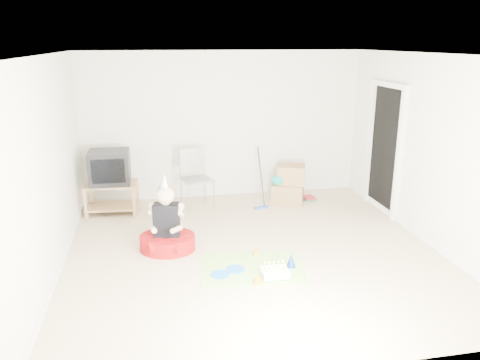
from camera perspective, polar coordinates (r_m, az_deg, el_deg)
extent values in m
plane|color=#C5B18D|center=(6.47, 1.55, -8.62)|extent=(5.00, 5.00, 0.00)
cube|color=black|center=(8.05, 17.26, 3.45)|extent=(0.02, 0.90, 2.05)
cube|color=#A17548|center=(7.94, -15.44, -0.49)|extent=(0.87, 0.59, 0.03)
cube|color=#A17548|center=(8.06, -15.24, -3.07)|extent=(0.87, 0.59, 0.03)
cube|color=#A17548|center=(7.88, -18.31, -2.74)|extent=(0.05, 0.05, 0.52)
cube|color=#A17548|center=(7.74, -12.79, -2.63)|extent=(0.05, 0.05, 0.52)
cube|color=#A17548|center=(8.30, -17.67, -1.70)|extent=(0.05, 0.05, 0.52)
cube|color=#A17548|center=(8.17, -12.42, -1.57)|extent=(0.05, 0.05, 0.52)
cube|color=black|center=(7.86, -15.60, 1.52)|extent=(0.64, 0.54, 0.55)
cube|color=gray|center=(7.90, -5.26, 0.03)|extent=(0.57, 0.56, 0.03)
cylinder|color=gray|center=(7.83, -6.75, -0.05)|extent=(0.02, 0.02, 1.05)
cylinder|color=gray|center=(7.97, -3.81, 0.34)|extent=(0.02, 0.02, 1.05)
cube|color=#936F47|center=(8.28, 5.82, -1.62)|extent=(0.65, 0.58, 0.35)
cube|color=#936F47|center=(8.20, 6.26, 0.69)|extent=(0.57, 0.51, 0.33)
ellipsoid|color=#0B8377|center=(8.09, 4.72, -0.02)|extent=(0.23, 0.16, 0.19)
cube|color=blue|center=(8.02, 2.60, -3.37)|extent=(0.26, 0.13, 0.03)
cylinder|color=black|center=(7.86, 2.65, 0.10)|extent=(0.09, 0.34, 1.00)
cube|color=#25703F|center=(8.53, 8.39, -2.29)|extent=(0.21, 0.26, 0.03)
cube|color=#A4232C|center=(8.52, 8.40, -2.11)|extent=(0.21, 0.26, 0.03)
cylinder|color=#9F0E10|center=(6.54, -8.82, -7.53)|extent=(0.89, 0.89, 0.21)
cube|color=black|center=(6.41, -8.95, -4.82)|extent=(0.38, 0.26, 0.46)
sphere|color=#D1AD8B|center=(6.29, -9.09, -1.86)|extent=(0.28, 0.28, 0.24)
cone|color=white|center=(6.23, -9.18, -0.01)|extent=(0.13, 0.13, 0.18)
cube|color=#FF359A|center=(6.01, 1.54, -10.68)|extent=(1.40, 1.10, 0.01)
cube|color=white|center=(5.81, 4.26, -11.22)|extent=(0.33, 0.26, 0.09)
cube|color=#43BD61|center=(5.83, 4.25, -11.55)|extent=(0.33, 0.26, 0.01)
cylinder|color=beige|center=(5.70, 3.28, -10.91)|extent=(0.01, 0.01, 0.07)
cylinder|color=beige|center=(5.72, 3.85, -10.85)|extent=(0.01, 0.01, 0.07)
cylinder|color=beige|center=(5.73, 4.42, -10.79)|extent=(0.01, 0.01, 0.07)
cylinder|color=beige|center=(5.74, 4.98, -10.73)|extent=(0.01, 0.01, 0.07)
cylinder|color=beige|center=(5.76, 5.54, -10.68)|extent=(0.01, 0.01, 0.07)
cylinder|color=beige|center=(5.79, 3.02, -10.44)|extent=(0.01, 0.01, 0.07)
cylinder|color=beige|center=(5.81, 3.58, -10.38)|extent=(0.01, 0.01, 0.07)
cylinder|color=beige|center=(5.82, 4.14, -10.33)|extent=(0.01, 0.01, 0.07)
cylinder|color=beige|center=(5.83, 4.70, -10.27)|extent=(0.01, 0.01, 0.07)
cylinder|color=beige|center=(5.85, 5.25, -10.21)|extent=(0.01, 0.01, 0.07)
cylinder|color=blue|center=(5.96, -0.59, -10.83)|extent=(0.31, 0.31, 0.01)
cylinder|color=blue|center=(5.84, -2.45, -11.43)|extent=(0.23, 0.23, 0.01)
cylinder|color=orange|center=(6.30, 1.99, -8.91)|extent=(0.07, 0.07, 0.07)
cylinder|color=orange|center=(5.63, 2.15, -12.14)|extent=(0.09, 0.09, 0.09)
cone|color=#163EA0|center=(6.03, 6.26, -9.70)|extent=(0.12, 0.12, 0.18)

